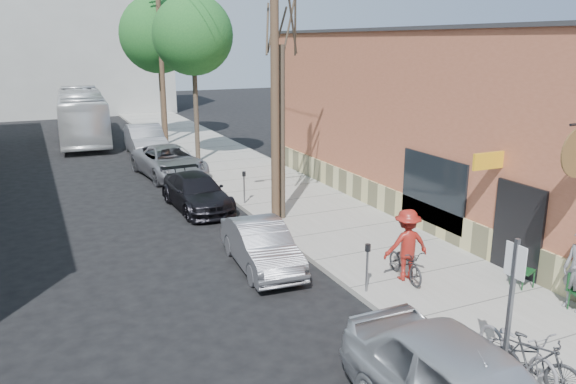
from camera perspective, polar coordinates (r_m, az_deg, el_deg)
name	(u,v)px	position (r m, az deg, el deg)	size (l,w,h in m)	color
ground	(278,308)	(13.64, -1.03, -11.74)	(120.00, 120.00, 0.00)	black
sidewalk	(266,184)	(24.72, -2.29, 0.85)	(4.50, 58.00, 0.15)	#98958D
cafe_building	(447,122)	(21.47, 15.87, 6.89)	(6.60, 20.20, 6.61)	#A95B3E
end_cap_building	(58,43)	(53.23, -22.35, 13.86)	(18.00, 8.00, 12.00)	#A6A6A1
sign_post	(511,300)	(10.61, 21.71, -10.13)	(0.07, 0.45, 2.80)	slate
parking_meter_near	(367,260)	(13.95, 8.07, -6.84)	(0.14, 0.14, 1.24)	slate
parking_meter_far	(244,182)	(21.34, -4.48, 1.02)	(0.14, 0.14, 1.24)	slate
utility_pole_near	(273,65)	(18.42, -1.54, 12.77)	(3.57, 0.28, 10.00)	#503A28
utility_pole_far	(161,55)	(34.26, -12.76, 13.40)	(1.80, 0.28, 10.00)	#503A28
tree_bare	(282,134)	(19.05, -0.66, 5.87)	(0.24, 0.24, 5.90)	#44392C
tree_leafy_mid	(193,35)	(28.79, -9.64, 15.44)	(3.93, 3.93, 8.26)	#44392C
tree_leafy_far	(158,35)	(36.41, -13.06, 15.32)	(4.70, 4.70, 8.73)	#44392C
patio_chair_b	(523,270)	(15.42, 22.78, -7.32)	(0.50, 0.50, 0.88)	#103C1A
cyclist	(407,245)	(14.81, 11.96, -5.26)	(1.22, 0.70, 1.88)	maroon
cyclist_bike	(406,263)	(14.99, 11.86, -7.08)	(0.57, 1.64, 0.86)	black
parked_bike_a	(533,362)	(11.27, 23.62, -15.57)	(0.47, 1.66, 1.00)	black
parked_bike_b	(517,348)	(11.62, 22.27, -14.47)	(0.66, 1.88, 0.99)	slate
car_1	(261,245)	(15.72, -2.74, -5.43)	(1.37, 3.93, 1.30)	gray
car_2	(197,192)	(21.42, -9.27, -0.01)	(1.81, 4.44, 1.29)	black
car_3	(169,162)	(26.69, -11.97, 3.03)	(2.40, 5.20, 1.45)	#939399
car_4	(145,140)	(32.10, -14.28, 5.10)	(1.77, 5.07, 1.67)	#94959B
bus	(82,115)	(38.04, -20.19, 7.31)	(2.68, 11.47, 3.19)	white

